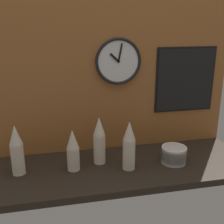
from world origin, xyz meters
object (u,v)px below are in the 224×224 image
at_px(cup_stack_center_left, 73,150).
at_px(wall_clock, 118,61).
at_px(cup_stack_far_left, 17,150).
at_px(menu_board, 185,80).
at_px(cup_stack_center_right, 129,145).
at_px(cup_stack_center, 99,140).
at_px(bowl_stack_right, 174,154).

xyz_separation_m(cup_stack_center_left, wall_clock, (0.32, 0.23, 0.46)).
relative_size(cup_stack_far_left, menu_board, 0.67).
xyz_separation_m(cup_stack_center_right, cup_stack_far_left, (-0.62, 0.07, 0.00)).
bearing_deg(cup_stack_center, cup_stack_center_left, -162.18).
bearing_deg(menu_board, cup_stack_far_left, -168.35).
relative_size(cup_stack_center, bowl_stack_right, 1.90).
bearing_deg(cup_stack_center_right, cup_stack_center, 144.67).
xyz_separation_m(bowl_stack_right, menu_board, (0.18, 0.28, 0.40)).
xyz_separation_m(cup_stack_center, wall_clock, (0.16, 0.18, 0.44)).
height_order(cup_stack_center_left, cup_stack_center, cup_stack_center).
height_order(cup_stack_far_left, menu_board, menu_board).
xyz_separation_m(cup_stack_center_left, bowl_stack_right, (0.60, -0.04, -0.07)).
relative_size(cup_stack_center_right, bowl_stack_right, 1.90).
xyz_separation_m(cup_stack_center_left, cup_stack_center, (0.16, 0.05, 0.02)).
bearing_deg(cup_stack_center_right, bowl_stack_right, 3.09).
bearing_deg(cup_stack_center, wall_clock, 49.07).
bearing_deg(menu_board, wall_clock, -178.91).
bearing_deg(menu_board, cup_stack_center, -163.12).
relative_size(wall_clock, menu_board, 0.67).
height_order(cup_stack_center_right, cup_stack_far_left, same).
bearing_deg(wall_clock, cup_stack_center_right, -90.36).
distance_m(cup_stack_center_left, cup_stack_center, 0.17).
xyz_separation_m(cup_stack_far_left, menu_board, (1.09, 0.23, 0.30)).
bearing_deg(cup_stack_center_left, bowl_stack_right, -3.96).
height_order(cup_stack_far_left, bowl_stack_right, cup_stack_far_left).
bearing_deg(cup_stack_center_left, wall_clock, 36.12).
distance_m(cup_stack_center_left, cup_stack_far_left, 0.31).
xyz_separation_m(cup_stack_far_left, wall_clock, (0.62, 0.22, 0.44)).
distance_m(cup_stack_center, bowl_stack_right, 0.46).
distance_m(bowl_stack_right, wall_clock, 0.66).
bearing_deg(cup_stack_center_right, wall_clock, 89.64).
distance_m(bowl_stack_right, menu_board, 0.52).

